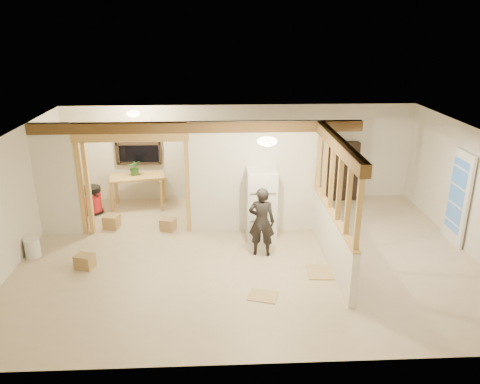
{
  "coord_description": "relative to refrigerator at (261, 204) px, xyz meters",
  "views": [
    {
      "loc": [
        -0.56,
        -8.49,
        4.45
      ],
      "look_at": [
        -0.14,
        0.4,
        1.21
      ],
      "focal_mm": 35.0,
      "sensor_mm": 36.0,
      "label": 1
    }
  ],
  "objects": [
    {
      "name": "work_table",
      "position": [
        -2.95,
        1.89,
        -0.34
      ],
      "size": [
        1.44,
        0.93,
        0.84
      ],
      "primitive_type": "cube",
      "rotation": [
        0.0,
        0.0,
        0.21
      ],
      "color": "tan",
      "rests_on": "floor"
    },
    {
      "name": "potted_plant",
      "position": [
        -3.0,
        1.96,
        0.27
      ],
      "size": [
        0.38,
        0.33,
        0.4
      ],
      "primitive_type": "imported",
      "rotation": [
        0.0,
        0.0,
        0.06
      ],
      "color": "#2C5120",
      "rests_on": "work_table"
    },
    {
      "name": "floor_panel_near",
      "position": [
        1.02,
        -1.64,
        -0.75
      ],
      "size": [
        0.6,
        0.6,
        0.02
      ],
      "primitive_type": "cube",
      "rotation": [
        0.0,
        0.0,
        -0.06
      ],
      "color": "tan",
      "rests_on": "floor"
    },
    {
      "name": "header_beam_right",
      "position": [
        1.25,
        -1.24,
        1.62
      ],
      "size": [
        0.18,
        3.3,
        0.22
      ],
      "primitive_type": "cube",
      "color": "brown",
      "rests_on": "ceiling"
    },
    {
      "name": "wall_right",
      "position": [
        4.15,
        -0.84,
        0.49
      ],
      "size": [
        0.01,
        6.5,
        2.5
      ],
      "primitive_type": "cube",
      "color": "silver",
      "rests_on": "floor"
    },
    {
      "name": "wall_back",
      "position": [
        -0.35,
        2.41,
        0.49
      ],
      "size": [
        9.0,
        0.01,
        2.5
      ],
      "primitive_type": "cube",
      "color": "silver",
      "rests_on": "floor"
    },
    {
      "name": "stud_partition",
      "position": [
        1.25,
        -1.24,
        0.9
      ],
      "size": [
        0.14,
        3.2,
        1.32
      ],
      "primitive_type": "cube",
      "color": "tan",
      "rests_on": "pony_wall"
    },
    {
      "name": "refrigerator",
      "position": [
        0.0,
        0.0,
        0.0
      ],
      "size": [
        0.63,
        0.61,
        1.52
      ],
      "primitive_type": "cube",
      "color": "white",
      "rests_on": "floor"
    },
    {
      "name": "floor",
      "position": [
        -0.35,
        -0.84,
        -0.77
      ],
      "size": [
        9.0,
        6.5,
        0.01
      ],
      "primitive_type": "cube",
      "color": "beige",
      "rests_on": "ground"
    },
    {
      "name": "window_back",
      "position": [
        -2.95,
        2.33,
        0.79
      ],
      "size": [
        1.12,
        0.1,
        1.1
      ],
      "primitive_type": "cube",
      "color": "black",
      "rests_on": "wall_back"
    },
    {
      "name": "box_util_b",
      "position": [
        -3.38,
        0.62,
        -0.61
      ],
      "size": [
        0.38,
        0.38,
        0.3
      ],
      "primitive_type": "cube",
      "rotation": [
        0.0,
        0.0,
        -0.19
      ],
      "color": "#A5824F",
      "rests_on": "floor"
    },
    {
      "name": "partition_center",
      "position": [
        -0.15,
        0.36,
        0.49
      ],
      "size": [
        2.8,
        0.12,
        2.5
      ],
      "primitive_type": "cube",
      "color": "silver",
      "rests_on": "floor"
    },
    {
      "name": "box_front",
      "position": [
        -3.5,
        -1.24,
        -0.63
      ],
      "size": [
        0.4,
        0.36,
        0.27
      ],
      "primitive_type": "cube",
      "rotation": [
        0.0,
        0.0,
        -0.31
      ],
      "color": "#A5824F",
      "rests_on": "floor"
    },
    {
      "name": "header_beam_back",
      "position": [
        -1.35,
        0.36,
        1.62
      ],
      "size": [
        7.0,
        0.18,
        0.22
      ],
      "primitive_type": "cube",
      "color": "brown",
      "rests_on": "ceiling"
    },
    {
      "name": "box_util_a",
      "position": [
        -2.08,
        0.44,
        -0.63
      ],
      "size": [
        0.38,
        0.35,
        0.27
      ],
      "primitive_type": "cube",
      "rotation": [
        0.0,
        0.0,
        -0.29
      ],
      "color": "#A5824F",
      "rests_on": "floor"
    },
    {
      "name": "bucket",
      "position": [
        -4.67,
        -0.72,
        -0.57
      ],
      "size": [
        0.38,
        0.38,
        0.38
      ],
      "primitive_type": "cylinder",
      "rotation": [
        0.0,
        0.0,
        0.3
      ],
      "color": "white",
      "rests_on": "floor"
    },
    {
      "name": "ceiling_dome_util",
      "position": [
        -2.85,
        1.46,
        1.72
      ],
      "size": [
        0.32,
        0.32,
        0.14
      ],
      "primitive_type": "ellipsoid",
      "color": "#FFEABF",
      "rests_on": "ceiling"
    },
    {
      "name": "bookshelf",
      "position": [
        2.33,
        2.22,
        0.02
      ],
      "size": [
        0.78,
        0.26,
        1.56
      ],
      "primitive_type": "cube",
      "color": "black",
      "rests_on": "floor"
    },
    {
      "name": "pony_wall",
      "position": [
        1.25,
        -1.24,
        -0.26
      ],
      "size": [
        0.12,
        3.2,
        1.0
      ],
      "primitive_type": "cube",
      "color": "silver",
      "rests_on": "floor"
    },
    {
      "name": "floor_panel_far",
      "position": [
        -0.18,
        -2.4,
        -0.75
      ],
      "size": [
        0.59,
        0.53,
        0.02
      ],
      "primitive_type": "cube",
      "rotation": [
        0.0,
        0.0,
        -0.31
      ],
      "color": "tan",
      "rests_on": "floor"
    },
    {
      "name": "doorway_frame",
      "position": [
        -2.75,
        0.36,
        0.34
      ],
      "size": [
        2.46,
        0.14,
        2.2
      ],
      "primitive_type": "cube",
      "color": "tan",
      "rests_on": "floor"
    },
    {
      "name": "ceiling_dome_main",
      "position": [
        -0.05,
        -1.34,
        1.72
      ],
      "size": [
        0.36,
        0.36,
        0.16
      ],
      "primitive_type": "ellipsoid",
      "color": "#FFEABF",
      "rests_on": "ceiling"
    },
    {
      "name": "wall_front",
      "position": [
        -0.35,
        -4.09,
        0.49
      ],
      "size": [
        9.0,
        0.01,
        2.5
      ],
      "primitive_type": "cube",
      "color": "silver",
      "rests_on": "floor"
    },
    {
      "name": "woman",
      "position": [
        -0.07,
        -0.84,
        -0.04
      ],
      "size": [
        0.58,
        0.44,
        1.44
      ],
      "primitive_type": "imported",
      "rotation": [
        0.0,
        0.0,
        2.95
      ],
      "color": "black",
      "rests_on": "floor"
    },
    {
      "name": "partition_left_stub",
      "position": [
        -4.4,
        0.36,
        0.49
      ],
      "size": [
        0.9,
        0.12,
        2.5
      ],
      "primitive_type": "cube",
      "color": "silver",
      "rests_on": "floor"
    },
    {
      "name": "french_door",
      "position": [
        4.07,
        -0.44,
        0.24
      ],
      "size": [
        0.12,
        0.86,
        2.0
      ],
      "primitive_type": "cube",
      "color": "white",
      "rests_on": "floor"
    },
    {
      "name": "wall_left",
      "position": [
        -4.85,
        -0.84,
        0.49
      ],
      "size": [
        0.01,
        6.5,
        2.5
      ],
      "primitive_type": "cube",
      "color": "silver",
      "rests_on": "floor"
    },
    {
      "name": "hanging_bulb",
      "position": [
        -2.35,
        0.76,
        1.42
      ],
      "size": [
        0.07,
        0.07,
        0.07
      ],
      "primitive_type": "ellipsoid",
      "color": "#FFD88C",
      "rests_on": "ceiling"
    },
    {
      "name": "ceiling",
      "position": [
        -0.35,
        -0.84,
        1.74
      ],
      "size": [
        9.0,
        6.5,
        0.01
      ],
      "primitive_type": "cube",
      "color": "white"
    },
    {
      "name": "shop_vac",
      "position": [
        -4.04,
        1.54,
        -0.42
      ],
      "size": [
        0.58,
        0.58,
        0.69
      ],
      "primitive_type": "cylinder",
      "rotation": [
        0.0,
        0.0,
        0.1
      ],
      "color": "red",
      "rests_on": "floor"
    }
  ]
}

